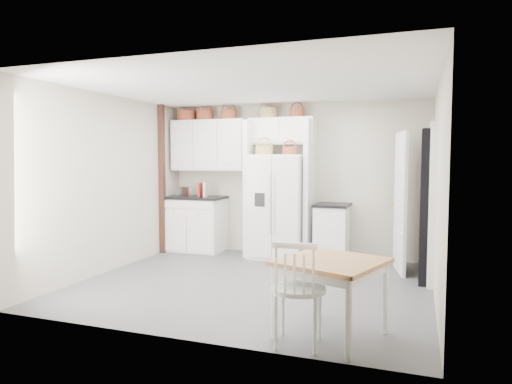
% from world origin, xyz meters
% --- Properties ---
extents(floor, '(4.50, 4.50, 0.00)m').
position_xyz_m(floor, '(0.00, 0.00, 0.00)').
color(floor, '#4F4F51').
rests_on(floor, ground).
extents(ceiling, '(4.50, 4.50, 0.00)m').
position_xyz_m(ceiling, '(0.00, 0.00, 2.60)').
color(ceiling, white).
rests_on(ceiling, wall_back).
extents(wall_back, '(4.50, 0.00, 4.50)m').
position_xyz_m(wall_back, '(0.00, 2.00, 1.30)').
color(wall_back, beige).
rests_on(wall_back, floor).
extents(wall_left, '(0.00, 4.00, 4.00)m').
position_xyz_m(wall_left, '(-2.25, 0.00, 1.30)').
color(wall_left, beige).
rests_on(wall_left, floor).
extents(wall_right, '(0.00, 4.00, 4.00)m').
position_xyz_m(wall_right, '(2.25, 0.00, 1.30)').
color(wall_right, beige).
rests_on(wall_right, floor).
extents(refrigerator, '(0.89, 0.72, 1.73)m').
position_xyz_m(refrigerator, '(-0.15, 1.65, 0.86)').
color(refrigerator, white).
rests_on(refrigerator, floor).
extents(base_cab_left, '(1.02, 0.64, 0.95)m').
position_xyz_m(base_cab_left, '(-1.73, 1.70, 0.47)').
color(base_cab_left, white).
rests_on(base_cab_left, floor).
extents(base_cab_right, '(0.51, 0.61, 0.89)m').
position_xyz_m(base_cab_right, '(0.74, 1.70, 0.45)').
color(base_cab_right, white).
rests_on(base_cab_right, floor).
extents(dining_table, '(1.11, 1.11, 0.73)m').
position_xyz_m(dining_table, '(1.29, -1.45, 0.36)').
color(dining_table, '#9B5929').
rests_on(dining_table, floor).
extents(windsor_chair, '(0.53, 0.49, 1.01)m').
position_xyz_m(windsor_chair, '(1.05, -1.75, 0.50)').
color(windsor_chair, white).
rests_on(windsor_chair, floor).
extents(counter_left, '(1.06, 0.69, 0.04)m').
position_xyz_m(counter_left, '(-1.73, 1.70, 0.97)').
color(counter_left, black).
rests_on(counter_left, base_cab_left).
extents(counter_right, '(0.55, 0.65, 0.04)m').
position_xyz_m(counter_right, '(0.74, 1.70, 0.91)').
color(counter_right, black).
rests_on(counter_right, base_cab_right).
extents(toaster, '(0.28, 0.21, 0.17)m').
position_xyz_m(toaster, '(-1.93, 1.64, 1.07)').
color(toaster, silver).
rests_on(toaster, counter_left).
extents(cookbook_red, '(0.05, 0.17, 0.25)m').
position_xyz_m(cookbook_red, '(-1.59, 1.62, 1.11)').
color(cookbook_red, maroon).
rests_on(cookbook_red, counter_left).
extents(cookbook_cream, '(0.07, 0.18, 0.26)m').
position_xyz_m(cookbook_cream, '(-1.49, 1.62, 1.12)').
color(cookbook_cream, beige).
rests_on(cookbook_cream, counter_left).
extents(basket_upper_a, '(0.33, 0.33, 0.19)m').
position_xyz_m(basket_upper_a, '(-1.96, 1.83, 2.44)').
color(basket_upper_a, brown).
rests_on(basket_upper_a, upper_cabinet).
extents(basket_upper_b, '(0.30, 0.30, 0.18)m').
position_xyz_m(basket_upper_b, '(-1.59, 1.83, 2.44)').
color(basket_upper_b, brown).
rests_on(basket_upper_b, upper_cabinet).
extents(basket_upper_c, '(0.29, 0.29, 0.17)m').
position_xyz_m(basket_upper_c, '(-1.13, 1.83, 2.43)').
color(basket_upper_c, brown).
rests_on(basket_upper_c, upper_cabinet).
extents(basket_bridge_a, '(0.31, 0.31, 0.17)m').
position_xyz_m(basket_bridge_a, '(-0.40, 1.83, 2.44)').
color(basket_bridge_a, olive).
rests_on(basket_bridge_a, bridge_cabinet).
extents(basket_bridge_b, '(0.24, 0.24, 0.14)m').
position_xyz_m(basket_bridge_b, '(0.11, 1.83, 2.42)').
color(basket_bridge_b, brown).
rests_on(basket_bridge_b, bridge_cabinet).
extents(basket_fridge_a, '(0.29, 0.29, 0.15)m').
position_xyz_m(basket_fridge_a, '(-0.38, 1.55, 1.81)').
color(basket_fridge_a, olive).
rests_on(basket_fridge_a, refrigerator).
extents(basket_fridge_b, '(0.24, 0.24, 0.13)m').
position_xyz_m(basket_fridge_b, '(0.06, 1.55, 1.79)').
color(basket_fridge_b, brown).
rests_on(basket_fridge_b, refrigerator).
extents(upper_cabinet, '(1.40, 0.34, 0.90)m').
position_xyz_m(upper_cabinet, '(-1.50, 1.83, 1.90)').
color(upper_cabinet, white).
rests_on(upper_cabinet, wall_back).
extents(bridge_cabinet, '(1.12, 0.34, 0.45)m').
position_xyz_m(bridge_cabinet, '(-0.15, 1.83, 2.12)').
color(bridge_cabinet, white).
rests_on(bridge_cabinet, wall_back).
extents(fridge_panel_left, '(0.08, 0.60, 2.30)m').
position_xyz_m(fridge_panel_left, '(-0.66, 1.70, 1.15)').
color(fridge_panel_left, white).
rests_on(fridge_panel_left, floor).
extents(fridge_panel_right, '(0.08, 0.60, 2.30)m').
position_xyz_m(fridge_panel_right, '(0.36, 1.70, 1.15)').
color(fridge_panel_right, white).
rests_on(fridge_panel_right, floor).
extents(trim_post, '(0.09, 0.09, 2.60)m').
position_xyz_m(trim_post, '(-2.20, 1.35, 1.30)').
color(trim_post, black).
rests_on(trim_post, floor).
extents(doorway_void, '(0.18, 0.85, 2.05)m').
position_xyz_m(doorway_void, '(2.16, 1.00, 1.02)').
color(doorway_void, black).
rests_on(doorway_void, floor).
extents(door_slab, '(0.21, 0.79, 2.05)m').
position_xyz_m(door_slab, '(1.80, 1.33, 1.02)').
color(door_slab, white).
rests_on(door_slab, floor).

